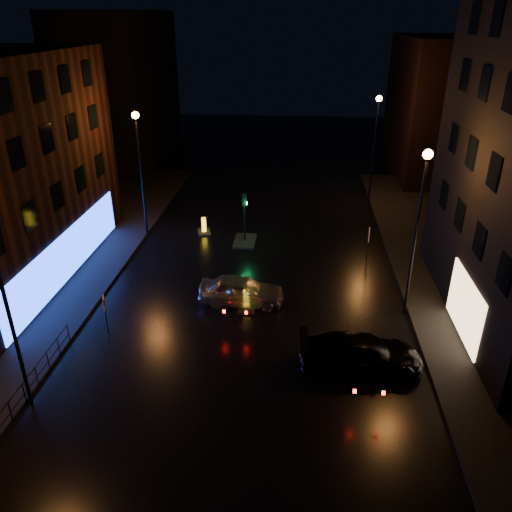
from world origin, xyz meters
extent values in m
plane|color=black|center=(0.00, 0.00, 0.00)|extent=(120.00, 120.00, 0.00)
cube|color=black|center=(-14.00, 8.00, 0.07)|extent=(12.00, 44.00, 0.15)
cube|color=black|center=(-16.00, 35.00, 7.00)|extent=(8.00, 16.00, 14.00)
cube|color=black|center=(15.00, 32.00, 6.00)|extent=(8.00, 14.00, 12.00)
cylinder|color=black|center=(-7.80, -2.00, 4.00)|extent=(0.14, 0.14, 8.00)
cylinder|color=black|center=(-7.80, 14.00, 4.00)|extent=(0.14, 0.14, 8.00)
cylinder|color=black|center=(-7.80, 14.00, 8.00)|extent=(0.20, 0.20, 0.25)
sphere|color=orange|center=(-7.80, 14.00, 8.15)|extent=(0.44, 0.44, 0.44)
cylinder|color=black|center=(7.80, 6.00, 4.00)|extent=(0.14, 0.14, 8.00)
cylinder|color=black|center=(7.80, 6.00, 8.00)|extent=(0.20, 0.20, 0.25)
sphere|color=orange|center=(7.80, 6.00, 8.15)|extent=(0.44, 0.44, 0.44)
cylinder|color=black|center=(7.80, 22.00, 4.00)|extent=(0.14, 0.14, 8.00)
cylinder|color=black|center=(7.80, 22.00, 8.00)|extent=(0.20, 0.20, 0.25)
sphere|color=orange|center=(7.80, 22.00, 8.15)|extent=(0.44, 0.44, 0.44)
cube|color=black|center=(-1.20, 14.00, 0.06)|extent=(1.40, 2.40, 0.12)
cylinder|color=black|center=(-1.20, 14.00, 1.40)|extent=(0.12, 0.12, 2.80)
cube|color=black|center=(-1.20, 14.00, 3.00)|extent=(0.28, 0.22, 0.90)
cylinder|color=#0CFF59|center=(-1.06, 14.00, 2.72)|extent=(0.05, 0.18, 0.18)
cylinder|color=black|center=(-8.00, -1.00, 0.97)|extent=(0.05, 6.00, 0.05)
cylinder|color=black|center=(-8.00, -1.00, 0.50)|extent=(0.04, 6.00, 0.04)
cylinder|color=black|center=(-8.00, -1.00, 0.50)|extent=(0.04, 0.04, 1.00)
cylinder|color=black|center=(-8.00, 2.00, 0.50)|extent=(0.04, 0.04, 1.00)
imported|color=#AFB1B7|center=(-0.52, 6.26, 0.75)|extent=(4.45, 1.89, 1.50)
imported|color=black|center=(5.11, 1.37, 0.76)|extent=(5.31, 2.37, 1.51)
cube|color=black|center=(-0.21, 5.72, 0.05)|extent=(0.97, 1.34, 0.10)
cube|color=yellow|center=(-0.21, 5.72, 0.58)|extent=(0.31, 0.22, 1.05)
cube|color=black|center=(-0.21, 5.72, 0.58)|extent=(0.31, 0.05, 0.63)
cube|color=black|center=(-4.18, 15.28, 0.05)|extent=(1.15, 1.44, 0.10)
cube|color=yellow|center=(-4.18, 15.28, 0.58)|extent=(0.33, 0.26, 1.05)
cube|color=black|center=(-4.18, 15.28, 0.58)|extent=(0.31, 0.11, 0.63)
cylinder|color=black|center=(-6.50, 2.88, 0.98)|extent=(0.05, 0.05, 1.96)
cube|color=silver|center=(-6.50, 2.88, 1.69)|extent=(0.19, 0.48, 0.67)
cylinder|color=#B20C0C|center=(-6.47, 2.89, 1.69)|extent=(0.14, 0.38, 0.39)
cylinder|color=black|center=(6.50, 11.49, 1.10)|extent=(0.06, 0.06, 2.21)
cube|color=silver|center=(6.50, 11.49, 1.91)|extent=(0.11, 0.55, 0.75)
cylinder|color=#B20C0C|center=(6.47, 11.50, 1.91)|extent=(0.07, 0.44, 0.44)
camera|label=1|loc=(2.21, -16.09, 13.66)|focal=35.00mm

